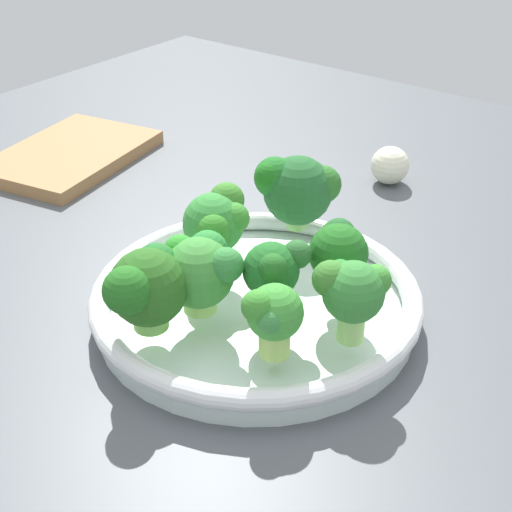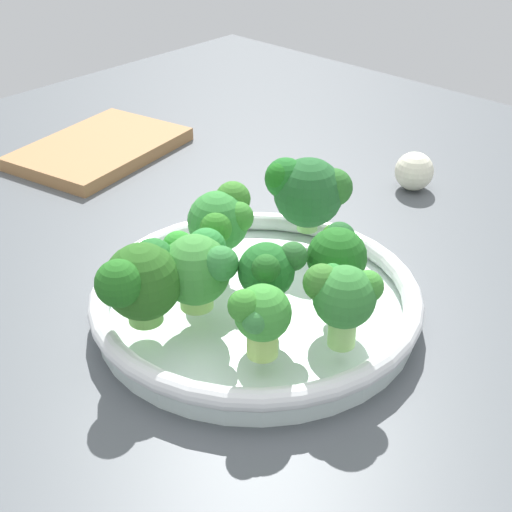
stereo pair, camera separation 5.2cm
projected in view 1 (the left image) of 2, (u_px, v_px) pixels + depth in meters
The scene contains 12 objects.
ground_plane at pixel (239, 325), 67.61cm from camera, with size 130.00×130.00×2.50cm, color #4E5358.
bowl at pixel (256, 301), 65.72cm from camera, with size 28.42×28.42×3.22cm.
broccoli_floret_0 at pixel (352, 291), 56.52cm from camera, with size 5.06×5.37×6.68cm.
broccoli_floret_1 at pixel (146, 286), 57.92cm from camera, with size 7.77×6.11×6.71cm.
broccoli_floret_2 at pixel (271, 315), 55.05cm from camera, with size 4.69×4.26×6.00cm.
broccoli_floret_3 at pixel (202, 270), 60.18cm from camera, with size 6.29×7.08×6.37cm.
broccoli_floret_4 at pixel (273, 272), 59.49cm from camera, with size 4.72×4.66×6.28cm.
broccoli_floret_5 at pixel (296, 188), 71.64cm from camera, with size 6.70×7.41×7.23cm.
broccoli_floret_6 at pixel (217, 222), 66.05cm from camera, with size 6.46×5.68×7.03cm.
broccoli_floret_7 at pixel (338, 251), 61.62cm from camera, with size 4.97×4.86×6.64cm.
cutting_board at pixel (70, 155), 94.65cm from camera, with size 20.58×14.10×1.60cm, color #A47447.
garlic_bulb at pixel (390, 165), 88.59cm from camera, with size 4.45×4.45×4.45cm, color #F1EECE.
Camera 1 is at (42.45, 34.59, 38.92)cm, focal length 53.61 mm.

